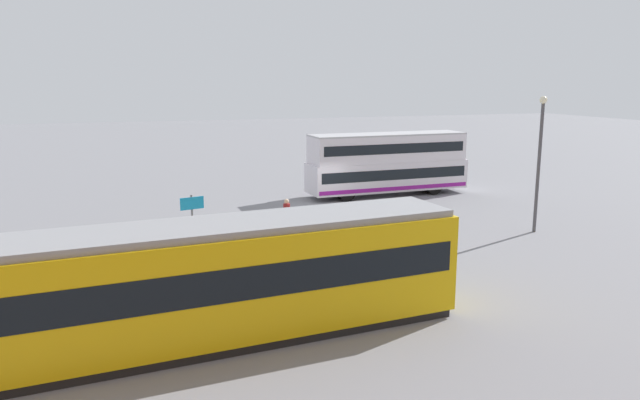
% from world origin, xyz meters
% --- Properties ---
extents(ground_plane, '(160.00, 160.00, 0.00)m').
position_xyz_m(ground_plane, '(0.00, 0.00, 0.00)').
color(ground_plane, gray).
extents(double_decker_bus, '(10.36, 2.77, 3.90)m').
position_xyz_m(double_decker_bus, '(-4.66, -3.00, 1.99)').
color(double_decker_bus, silver).
rests_on(double_decker_bus, ground).
extents(tram_yellow, '(13.88, 3.64, 3.35)m').
position_xyz_m(tram_yellow, '(8.85, 15.15, 1.74)').
color(tram_yellow, '#E5B70C').
rests_on(tram_yellow, ground).
extents(pedestrian_near_railing, '(0.39, 0.39, 1.76)m').
position_xyz_m(pedestrian_near_railing, '(4.13, 4.78, 1.02)').
color(pedestrian_near_railing, '#33384C').
rests_on(pedestrian_near_railing, ground).
extents(pedestrian_railing, '(6.84, 0.30, 1.08)m').
position_xyz_m(pedestrian_railing, '(3.57, 4.19, 0.73)').
color(pedestrian_railing, gray).
rests_on(pedestrian_railing, ground).
extents(info_sign, '(1.05, 0.29, 2.22)m').
position_xyz_m(info_sign, '(8.46, 4.81, 1.53)').
color(info_sign, slate).
rests_on(info_sign, ground).
extents(street_lamp, '(0.36, 0.36, 6.44)m').
position_xyz_m(street_lamp, '(-7.31, 7.93, 3.79)').
color(street_lamp, '#4C4C51').
rests_on(street_lamp, ground).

